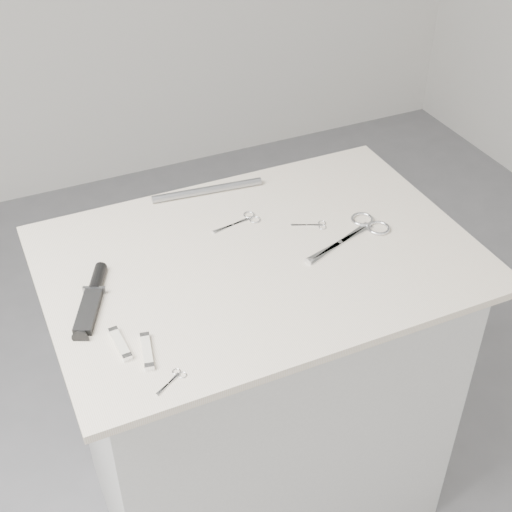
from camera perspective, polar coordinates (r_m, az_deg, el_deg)
name	(u,v)px	position (r m, az deg, el deg)	size (l,w,h in m)	color
ground	(259,489)	(2.35, 0.23, -18.13)	(4.00, 4.00, 0.01)	slate
plinth	(259,391)	(1.99, 0.26, -10.74)	(0.90, 0.60, 0.90)	silver
display_board	(260,259)	(1.67, 0.31, -0.21)	(1.00, 0.70, 0.02)	beige
large_shears	(360,230)	(1.76, 8.30, 2.05)	(0.25, 0.14, 0.01)	silver
embroidery_scissors_a	(244,220)	(1.77, -0.97, 2.86)	(0.13, 0.06, 0.00)	silver
embroidery_scissors_b	(314,225)	(1.76, 4.67, 2.48)	(0.09, 0.05, 0.00)	silver
tiny_scissors	(173,379)	(1.38, -6.63, -9.76)	(0.07, 0.05, 0.00)	silver
sheathed_knife	(93,296)	(1.58, -12.93, -3.12)	(0.12, 0.21, 0.03)	black
pocket_knife_a	(120,343)	(1.46, -10.82, -6.89)	(0.03, 0.10, 0.01)	beige
pocket_knife_b	(147,351)	(1.44, -8.72, -7.51)	(0.04, 0.10, 0.01)	beige
metal_rail	(207,190)	(1.88, -3.91, 5.28)	(0.02, 0.02, 0.30)	gray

